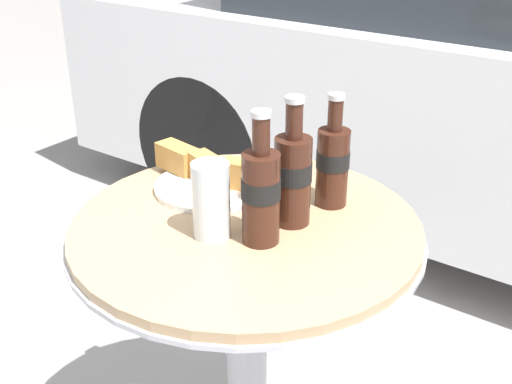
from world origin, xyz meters
The scene contains 6 objects.
bistro_table centered at (0.00, 0.00, 0.59)m, with size 0.68×0.68×0.77m.
cola_bottle_left centered at (0.07, 0.05, 0.87)m, with size 0.07×0.07×0.25m.
cola_bottle_right centered at (0.09, 0.16, 0.86)m, with size 0.07×0.07×0.23m.
cola_bottle_center centered at (0.06, -0.04, 0.87)m, with size 0.07×0.07×0.25m.
drinking_glass centered at (-0.02, -0.07, 0.84)m, with size 0.07×0.07×0.14m.
lunch_plate_near centered at (-0.15, 0.08, 0.80)m, with size 0.30×0.24×0.07m.
Camera 1 is at (0.63, -0.86, 1.36)m, focal length 45.00 mm.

